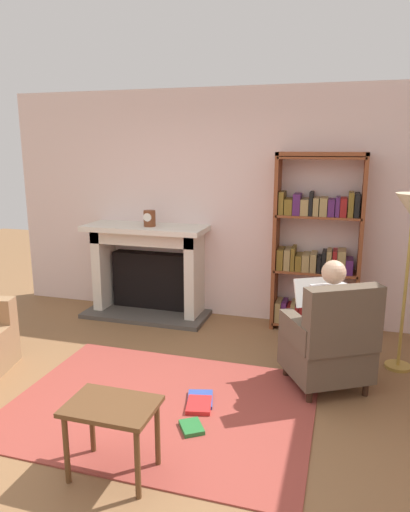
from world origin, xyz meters
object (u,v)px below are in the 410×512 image
Objects in this scene: mantel_clock at (150,218)px; seated_reader at (325,316)px; bookshelf at (316,249)px; side_table at (112,416)px; fireplace at (149,267)px; armchair_reading at (330,343)px.

seated_reader is at bearing -28.37° from mantel_clock.
bookshelf is at bearing 4.05° from mantel_clock.
seated_reader is at bearing -82.17° from bookshelf.
bookshelf is 1.32m from seated_reader.
mantel_clock is 0.17× the size of seated_reader.
bookshelf is 3.55× the size of side_table.
fireplace is at bearing -59.97° from seated_reader.
armchair_reading is (2.22, -1.33, -0.17)m from fireplace.
seated_reader is at bearing 53.15° from side_table.
fireplace is 2.71× the size of side_table.
armchair_reading is 1.73× the size of side_table.
mantel_clock reaches higher than side_table.
mantel_clock is at bearing -60.08° from armchair_reading.
armchair_reading is at bearing -30.96° from fireplace.
side_table is (-1.26, -1.50, -0.01)m from armchair_reading.
seated_reader is 2.04× the size of side_table.
mantel_clock reaches higher than fireplace.
mantel_clock is at bearing -55.42° from fireplace.
fireplace is 2.49m from seated_reader.
seated_reader reaches higher than armchair_reading.
side_table is (-1.20, -1.60, -0.21)m from seated_reader.
bookshelf is at bearing -112.47° from seated_reader.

